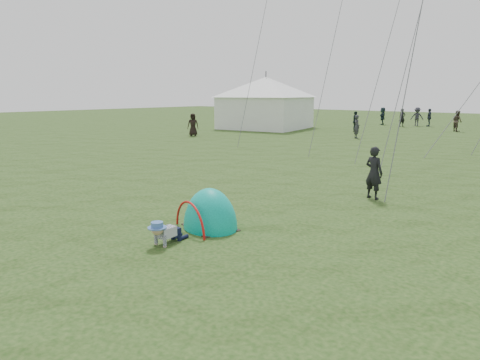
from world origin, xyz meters
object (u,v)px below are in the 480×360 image
Objects in this scene: crawling_toddler at (165,232)px; popup_tent at (210,228)px; standing_adult at (374,173)px; event_marquee at (266,101)px.

popup_tent is at bearing 88.57° from crawling_toddler.
popup_tent reaches higher than crawling_toddler.
standing_adult is at bearing 88.33° from popup_tent.
standing_adult is (1.77, 6.68, 0.52)m from crawling_toddler.
crawling_toddler is 30.85m from event_marquee.
crawling_toddler is at bearing 88.70° from standing_adult.
standing_adult reaches higher than popup_tent.
popup_tent is at bearing 84.49° from standing_adult.
crawling_toddler is at bearing -71.02° from popup_tent.
standing_adult is at bearing -55.85° from event_marquee.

